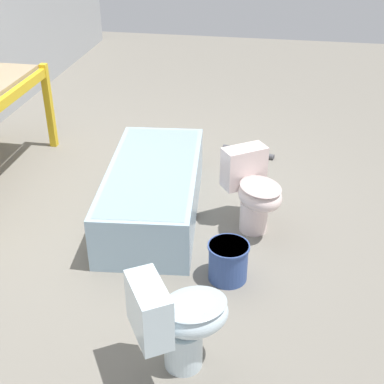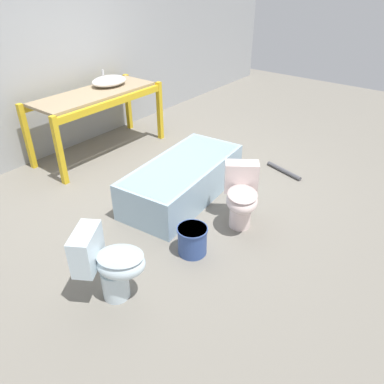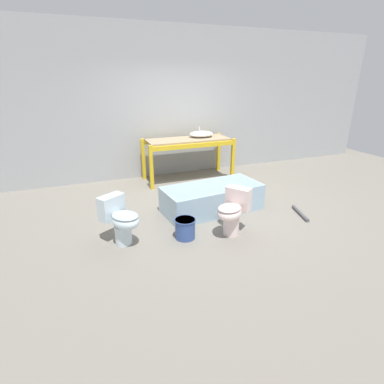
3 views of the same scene
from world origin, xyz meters
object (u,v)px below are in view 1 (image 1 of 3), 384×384
Objects in this scene: toilet_far at (179,320)px; bucket_white at (228,261)px; toilet_near at (254,190)px; bathtub_main at (153,188)px.

toilet_far reaches higher than bucket_white.
bucket_white is (-0.68, 0.12, -0.21)m from toilet_near.
toilet_near is 0.72m from bucket_white.
bathtub_main is 0.86m from toilet_near.
bucket_white is at bearing -141.91° from bathtub_main.
toilet_near is (-0.08, -0.85, 0.11)m from bathtub_main.
toilet_near is 2.20× the size of bucket_white.
toilet_far is at bearing -136.04° from toilet_near.
bathtub_main is at bearing 140.08° from toilet_near.
toilet_near is 1.57m from toilet_far.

